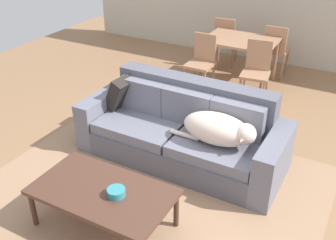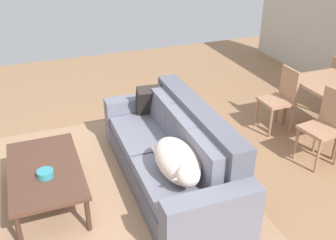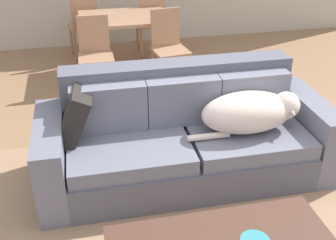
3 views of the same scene
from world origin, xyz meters
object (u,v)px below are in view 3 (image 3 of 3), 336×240
at_px(dining_table, 124,22).
at_px(dining_chair_near_left, 95,51).
at_px(couch, 185,137).
at_px(dining_chair_near_right, 168,45).
at_px(dog_on_left_cushion, 251,112).
at_px(dining_chair_far_left, 84,24).
at_px(throw_pillow_by_left_arm, 75,114).
at_px(dining_chair_far_right, 151,21).

bearing_deg(dining_table, dining_chair_near_left, -126.93).
height_order(couch, dining_chair_near_right, dining_chair_near_right).
xyz_separation_m(dog_on_left_cushion, dining_chair_near_right, (-0.23, 2.00, -0.08)).
distance_m(dining_chair_near_right, dining_chair_far_left, 1.51).
height_order(couch, dining_chair_near_left, couch).
relative_size(dining_chair_near_left, dining_chair_far_left, 1.01).
relative_size(dining_table, dining_chair_near_right, 1.21).
relative_size(throw_pillow_by_left_arm, dining_chair_near_left, 0.47).
bearing_deg(dining_chair_far_right, dining_table, 49.68).
relative_size(dog_on_left_cushion, dining_table, 0.83).
relative_size(dining_chair_far_left, dining_chair_far_right, 0.99).
xyz_separation_m(couch, dining_chair_near_right, (0.27, 1.83, 0.18)).
bearing_deg(dog_on_left_cushion, couch, 162.17).
bearing_deg(dining_chair_far_right, throw_pillow_by_left_arm, 68.16).
height_order(couch, dog_on_left_cushion, couch).
bearing_deg(dining_chair_far_left, couch, 94.24).
bearing_deg(dog_on_left_cushion, throw_pillow_by_left_arm, 171.40).
xyz_separation_m(throw_pillow_by_left_arm, dining_chair_near_right, (1.15, 1.78, -0.11)).
xyz_separation_m(dog_on_left_cushion, dining_table, (-0.68, 2.55, 0.06)).
distance_m(throw_pillow_by_left_arm, dining_table, 2.43).
height_order(dining_table, dining_chair_near_left, dining_chair_near_left).
distance_m(dog_on_left_cushion, dining_chair_near_left, 2.28).
relative_size(couch, dining_chair_near_left, 2.66).
height_order(throw_pillow_by_left_arm, dining_chair_far_right, dining_chair_far_right).
height_order(couch, throw_pillow_by_left_arm, couch).
bearing_deg(dining_table, dining_chair_far_left, 128.14).
bearing_deg(dining_chair_far_left, dog_on_left_cushion, 101.89).
xyz_separation_m(throw_pillow_by_left_arm, dining_chair_far_right, (1.14, 2.86, -0.12)).
height_order(dining_chair_near_right, dining_chair_far_left, dining_chair_near_right).
height_order(dining_chair_near_left, dining_chair_near_right, dining_chair_near_right).
height_order(dog_on_left_cushion, dining_table, dog_on_left_cushion).
relative_size(throw_pillow_by_left_arm, dining_chair_near_right, 0.46).
height_order(throw_pillow_by_left_arm, dining_table, throw_pillow_by_left_arm).
bearing_deg(dining_chair_far_right, dining_chair_far_left, -5.24).
bearing_deg(throw_pillow_by_left_arm, dining_chair_near_left, 81.31).
height_order(dining_chair_near_right, dining_chair_far_right, dining_chair_near_right).
bearing_deg(throw_pillow_by_left_arm, dining_chair_near_right, 57.18).
bearing_deg(couch, throw_pillow_by_left_arm, 176.92).
bearing_deg(dining_chair_near_right, couch, -106.05).
distance_m(dog_on_left_cushion, dining_table, 2.64).
height_order(dining_table, dining_chair_far_left, dining_chair_far_left).
relative_size(throw_pillow_by_left_arm, dining_table, 0.38).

